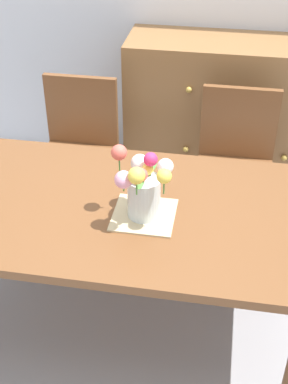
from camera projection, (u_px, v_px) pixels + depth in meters
ground_plane at (130, 322)px, 2.67m from camera, size 12.00×12.00×0.00m
dining_table at (127, 222)px, 2.31m from camera, size 1.64×0.92×0.72m
chair_left at (79, 145)px, 3.08m from camera, size 0.42×0.42×0.90m
chair_right at (235, 159)px, 2.96m from camera, size 0.42×0.42×0.90m
dresser at (237, 119)px, 3.39m from camera, size 1.40×0.47×1.00m
placemat at (144, 215)px, 2.20m from camera, size 0.26×0.26×0.01m
flower_vase at (143, 185)px, 2.11m from camera, size 0.25×0.24×0.30m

